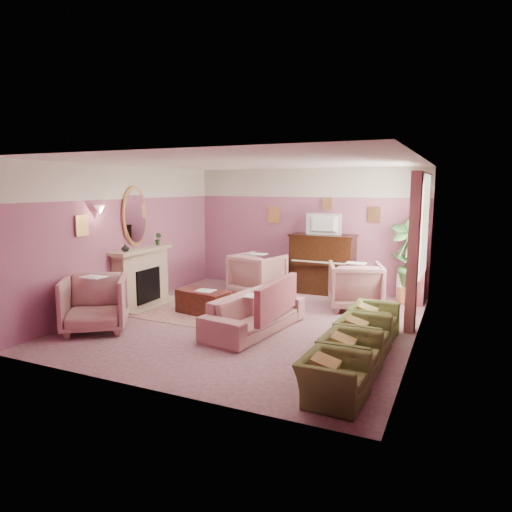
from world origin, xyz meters
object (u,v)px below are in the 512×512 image
at_px(floral_armchair_right, 355,283).
at_px(olive_chair_c, 363,330).
at_px(floral_armchair_left, 258,272).
at_px(piano, 322,265).
at_px(coffee_table, 203,302).
at_px(floral_armchair_front, 95,300).
at_px(olive_chair_d, 374,316).
at_px(olive_chair_b, 350,348).
at_px(olive_chair_a, 333,372).
at_px(side_table, 409,285).
at_px(sofa, 255,306).
at_px(television, 323,223).

bearing_deg(floral_armchair_right, olive_chair_c, -74.94).
bearing_deg(floral_armchair_left, olive_chair_c, -42.82).
height_order(piano, floral_armchair_right, piano).
xyz_separation_m(coffee_table, floral_armchair_front, (-1.13, -1.61, 0.29)).
relative_size(piano, floral_armchair_left, 1.36).
xyz_separation_m(floral_armchair_right, olive_chair_d, (0.64, -1.54, -0.17)).
height_order(floral_armchair_front, olive_chair_c, floral_armchair_front).
xyz_separation_m(floral_armchair_front, olive_chair_b, (4.29, -0.02, -0.17)).
relative_size(floral_armchair_left, olive_chair_d, 1.29).
bearing_deg(floral_armchair_left, olive_chair_b, -50.48).
bearing_deg(olive_chair_c, floral_armchair_right, 105.06).
height_order(floral_armchair_front, olive_chair_d, floral_armchair_front).
bearing_deg(olive_chair_a, piano, 107.68).
bearing_deg(olive_chair_d, side_table, 83.88).
relative_size(floral_armchair_right, side_table, 1.47).
distance_m(olive_chair_a, olive_chair_b, 0.82).
bearing_deg(olive_chair_b, olive_chair_c, 90.00).
bearing_deg(olive_chair_b, sofa, 149.08).
xyz_separation_m(olive_chair_a, olive_chair_c, (0.00, 1.64, 0.00)).
height_order(piano, television, television).
height_order(sofa, floral_armchair_right, floral_armchair_right).
bearing_deg(olive_chair_c, olive_chair_a, -90.00).
bearing_deg(olive_chair_b, floral_armchair_left, 129.52).
distance_m(floral_armchair_front, olive_chair_b, 4.30).
bearing_deg(olive_chair_c, floral_armchair_left, 137.18).
height_order(olive_chair_a, side_table, side_table).
bearing_deg(coffee_table, olive_chair_c, -14.46).
height_order(piano, sofa, piano).
distance_m(sofa, olive_chair_a, 2.68).
height_order(floral_armchair_left, floral_armchair_right, same).
bearing_deg(floral_armchair_front, floral_armchair_left, 67.61).
relative_size(television, olive_chair_d, 1.00).
xyz_separation_m(floral_armchair_right, olive_chair_a, (0.64, -4.00, -0.17)).
bearing_deg(television, olive_chair_d, -57.69).
distance_m(coffee_table, sofa, 1.42).
xyz_separation_m(television, floral_armchair_left, (-1.26, -0.71, -1.09)).
bearing_deg(piano, olive_chair_c, -64.75).
relative_size(olive_chair_d, side_table, 1.14).
distance_m(sofa, olive_chair_b, 2.17).
distance_m(floral_armchair_left, olive_chair_b, 4.51).
distance_m(floral_armchair_left, floral_armchair_right, 2.26).
bearing_deg(sofa, television, 85.50).
relative_size(olive_chair_b, olive_chair_d, 1.00).
xyz_separation_m(sofa, olive_chair_b, (1.86, -1.11, -0.07)).
bearing_deg(side_table, coffee_table, -143.28).
xyz_separation_m(sofa, olive_chair_d, (1.86, 0.53, -0.07)).
distance_m(sofa, olive_chair_c, 1.88).
distance_m(floral_armchair_left, side_table, 3.23).
distance_m(sofa, floral_armchair_right, 2.40).
height_order(sofa, side_table, sofa).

